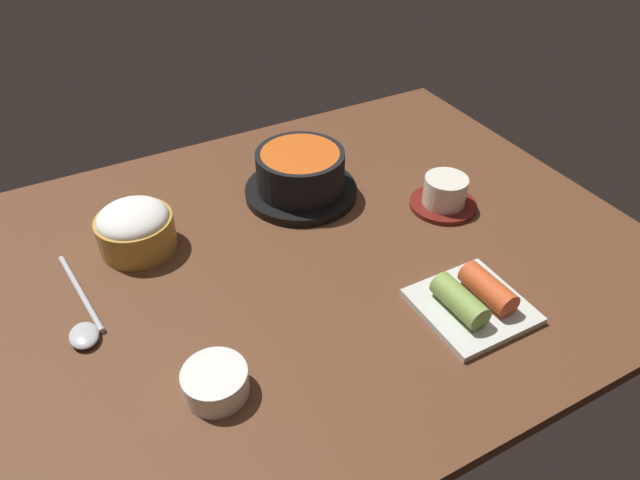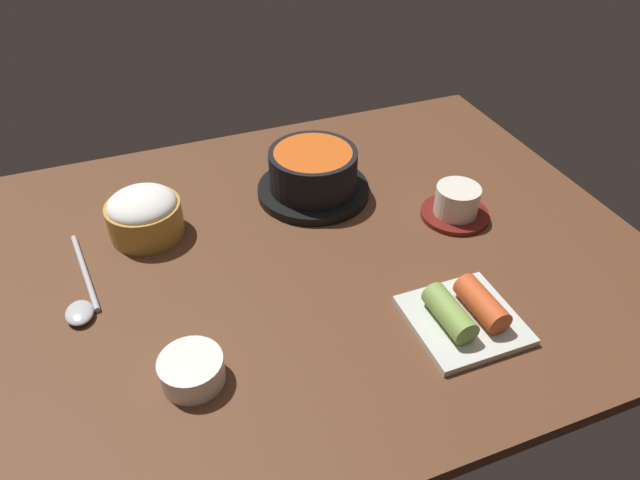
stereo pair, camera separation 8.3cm
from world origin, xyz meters
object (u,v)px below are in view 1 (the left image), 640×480
Objects in this scene: stone_pot at (301,175)px; tea_cup_with_saucer at (444,194)px; kimchi_plate at (473,300)px; side_bowl_near at (215,382)px; rice_bowl at (135,228)px; spoon at (83,320)px.

tea_cup_with_saucer is at bearing -36.77° from stone_pot.
kimchi_plate reaches higher than side_bowl_near.
rice_bowl is at bearing 91.81° from side_bowl_near.
rice_bowl is 1.48× the size of side_bowl_near.
rice_bowl reaches higher than side_bowl_near.
tea_cup_with_saucer is at bearing -15.92° from rice_bowl.
tea_cup_with_saucer is 23.25cm from kimchi_plate.
rice_bowl is 0.57× the size of spoon.
kimchi_plate is 50.28cm from spoon.
rice_bowl reaches higher than kimchi_plate.
stone_pot is 1.73× the size of tea_cup_with_saucer.
stone_pot is 27.40cm from rice_bowl.
tea_cup_with_saucer is 56.55cm from spoon.
rice_bowl is (-27.39, -0.85, -0.19)cm from stone_pot.
side_bowl_near is (-45.19, -16.81, -0.60)cm from tea_cup_with_saucer.
kimchi_plate is 0.69× the size of spoon.
tea_cup_with_saucer is (46.14, -13.16, -1.25)cm from rice_bowl.
tea_cup_with_saucer is 0.80× the size of kimchi_plate.
side_bowl_near is 21.40cm from spoon.
side_bowl_near is at bearing -130.63° from stone_pot.
stone_pot reaches higher than rice_bowl.
tea_cup_with_saucer reaches higher than kimchi_plate.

